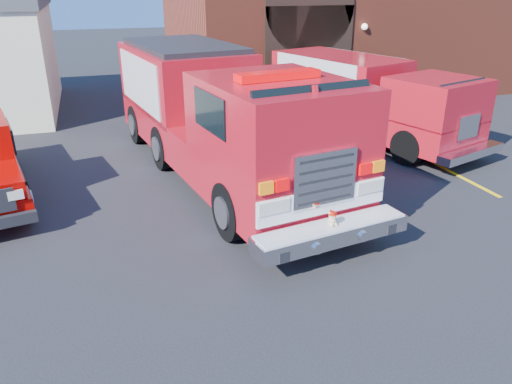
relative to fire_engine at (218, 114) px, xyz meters
name	(u,v)px	position (x,y,z in m)	size (l,w,h in m)	color
ground	(238,227)	(-0.42, -3.23, -1.67)	(100.00, 100.00, 0.00)	black
parking_stripe_near	(459,176)	(6.08, -2.23, -1.67)	(0.12, 3.00, 0.01)	yellow
parking_stripe_mid	(397,144)	(6.08, 0.77, -1.67)	(0.12, 3.00, 0.01)	yellow
parking_stripe_far	(352,121)	(6.08, 3.77, -1.67)	(0.12, 3.00, 0.01)	yellow
fire_engine	(218,114)	(0.00, 0.00, 0.00)	(4.40, 10.78, 3.23)	black
secondary_truck	(366,96)	(5.46, 1.88, -0.29)	(4.56, 8.15, 2.53)	black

